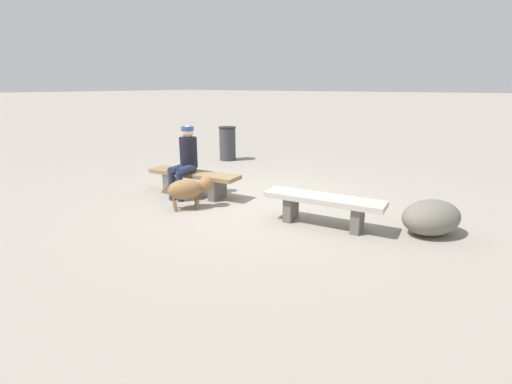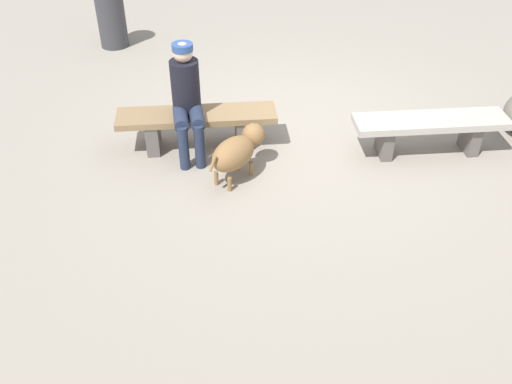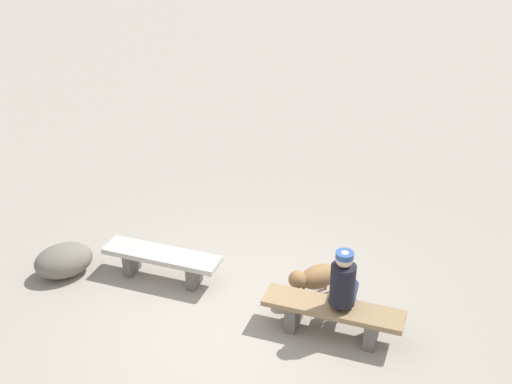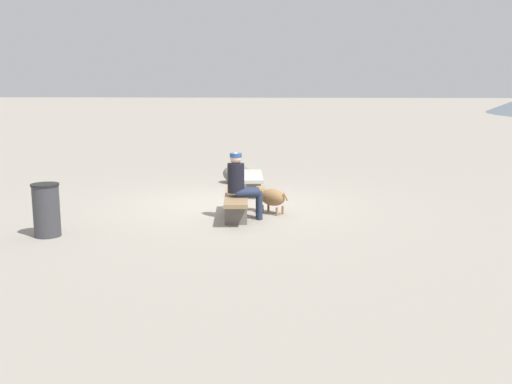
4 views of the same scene
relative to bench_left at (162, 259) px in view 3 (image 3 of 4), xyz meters
name	(u,v)px [view 3 (image 3 of 4)]	position (x,y,z in m)	size (l,w,h in m)	color
ground	(242,323)	(1.42, -0.37, -0.35)	(210.00, 210.00, 0.06)	gray
bench_left	(162,259)	(0.00, 0.00, 0.00)	(1.70, 0.58, 0.43)	#605B56
bench_right	(333,314)	(2.54, -0.10, -0.02)	(1.77, 0.59, 0.42)	#605B56
seated_person	(343,285)	(2.62, 0.00, 0.38)	(0.39, 0.64, 1.23)	black
dog	(315,277)	(2.07, 0.49, 0.01)	(0.61, 0.71, 0.50)	olive
boulder	(64,260)	(-1.31, -0.51, -0.08)	(0.82, 0.59, 0.46)	#6B665B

